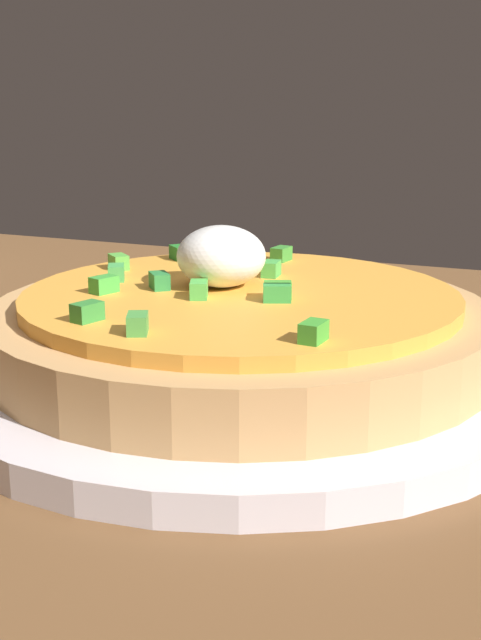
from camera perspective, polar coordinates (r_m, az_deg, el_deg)
dining_table at (r=43.94cm, az=-10.65°, el=-5.73°), size 95.38×73.83×2.44cm
plate at (r=42.22cm, az=-0.00°, el=-3.55°), size 29.57×29.57×1.41cm
pizza at (r=41.53cm, az=-0.05°, el=-0.31°), size 24.54×24.54×6.48cm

